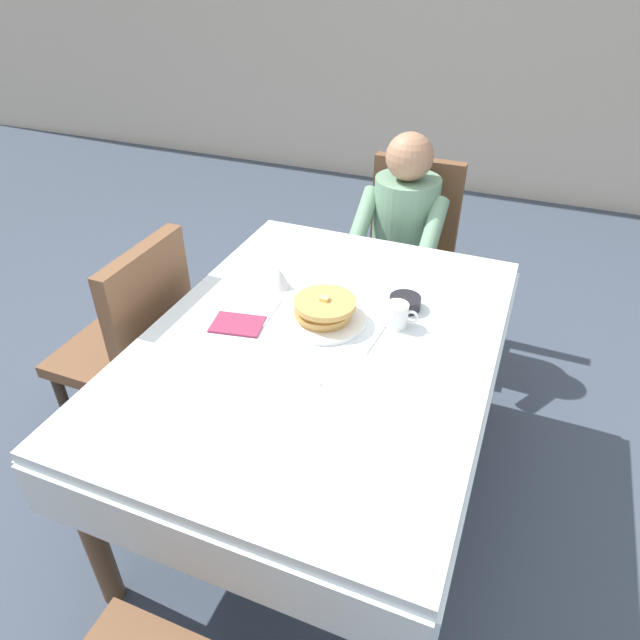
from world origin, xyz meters
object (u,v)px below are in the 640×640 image
Objects in this scene: dining_table_main at (320,359)px; bowl_butter at (405,303)px; chair_left_side at (135,337)px; cup_coffee at (397,315)px; plate_breakfast at (324,319)px; knife_right_of_plate at (376,336)px; diner_person at (402,231)px; spoon_near_edge at (300,375)px; breakfast_stack at (324,308)px; fork_left_of_plate at (271,312)px; chair_diner at (408,243)px; syrup_pitcher at (280,278)px.

dining_table_main is 0.36m from bowl_butter.
chair_left_side reaches higher than cup_coffee.
chair_left_side is 1.03m from cup_coffee.
cup_coffee is at bearing 15.92° from plate_breakfast.
knife_right_of_plate is (0.19, -0.02, -0.01)m from plate_breakfast.
diner_person is 1.21m from spoon_near_edge.
knife_right_of_plate is (0.17, 0.07, 0.09)m from dining_table_main.
dining_table_main is at bearing 89.47° from diner_person.
plate_breakfast is (0.75, 0.09, 0.22)m from chair_left_side.
cup_coffee is 0.75× the size of spoon_near_edge.
bowl_butter is 0.51m from spoon_near_edge.
breakfast_stack is at bearing -82.88° from chair_left_side.
knife_right_of_plate is (0.94, 0.07, 0.21)m from chair_left_side.
cup_coffee is at bearing 36.69° from dining_table_main.
diner_person is 0.92m from plate_breakfast.
breakfast_stack is at bearing -88.31° from fork_left_of_plate.
chair_diner is 1.41m from chair_left_side.
knife_right_of_plate is at bearing -116.71° from cup_coffee.
cup_coffee reaches higher than syrup_pitcher.
plate_breakfast reaches higher than dining_table_main.
dining_table_main is 1.36× the size of diner_person.
chair_diner reaches higher than spoon_near_edge.
diner_person is 5.60× the size of knife_right_of_plate.
knife_right_of_plate is at bearing 73.21° from spoon_near_edge.
diner_person reaches higher than chair_left_side.
chair_left_side is at bearing 180.00° from dining_table_main.
plate_breakfast is at bearing -164.08° from cup_coffee.
syrup_pitcher is 0.52m from spoon_near_edge.
plate_breakfast is 1.56× the size of fork_left_of_plate.
chair_diner is 0.95m from bowl_butter.
fork_left_of_plate is at bearing 78.71° from chair_diner.
knife_right_of_plate is at bearing -101.40° from bowl_butter.
bowl_butter is at bearing 105.23° from diner_person.
dining_table_main is at bearing 107.60° from spoon_near_edge.
diner_person is 6.22× the size of fork_left_of_plate.
syrup_pitcher reaches higher than spoon_near_edge.
syrup_pitcher is 0.44× the size of fork_left_of_plate.
diner_person is at bearing 105.23° from bowl_butter.
cup_coffee is at bearing 73.91° from spoon_near_edge.
diner_person is at bearing -17.69° from fork_left_of_plate.
plate_breakfast is 2.55× the size of bowl_butter.
chair_diner is at bearing 89.54° from dining_table_main.
chair_diner is at bearing 88.29° from breakfast_stack.
cup_coffee is at bearing -22.37° from knife_right_of_plate.
chair_left_side is at bearing -170.80° from cup_coffee.
plate_breakfast is 0.25m from cup_coffee.
syrup_pitcher is 0.53× the size of spoon_near_edge.
cup_coffee is 0.12m from bowl_butter.
chair_diner is at bearing 12.69° from knife_right_of_plate.
chair_diner reaches higher than plate_breakfast.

